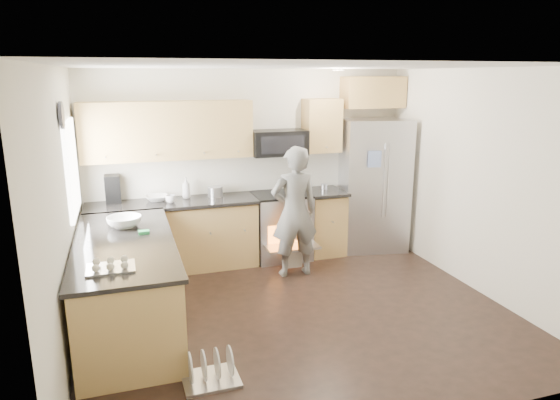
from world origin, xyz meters
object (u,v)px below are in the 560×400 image
object	(u,v)px
person	(294,212)
dish_rack	(211,373)
stove_range	(281,211)
refrigerator	(373,185)

from	to	relation	value
person	dish_rack	distance (m)	2.59
stove_range	refrigerator	xyz separation A→B (m)	(1.42, 0.01, 0.28)
person	refrigerator	bearing A→B (deg)	-155.22
person	dish_rack	bearing A→B (deg)	54.41
stove_range	refrigerator	bearing A→B (deg)	0.30
person	dish_rack	world-z (taller)	person
refrigerator	person	distance (m)	1.60
refrigerator	stove_range	bearing A→B (deg)	-169.70
refrigerator	person	size ratio (longest dim) A/B	1.14
stove_range	dish_rack	distance (m)	3.10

